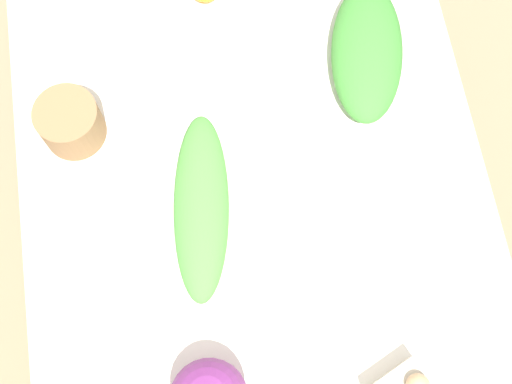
{
  "coord_description": "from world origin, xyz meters",
  "views": [
    {
      "loc": [
        0.44,
        -0.07,
        2.13
      ],
      "look_at": [
        0.0,
        0.0,
        0.76
      ],
      "focal_mm": 50.0,
      "sensor_mm": 36.0,
      "label": 1
    }
  ],
  "objects": [
    {
      "name": "ground_plane",
      "position": [
        0.0,
        0.0,
        0.0
      ],
      "size": [
        8.0,
        8.0,
        0.0
      ],
      "primitive_type": "plane",
      "color": "#937A5B"
    },
    {
      "name": "dining_table",
      "position": [
        0.0,
        0.0,
        0.65
      ],
      "size": [
        1.5,
        0.96,
        0.74
      ],
      "color": "silver",
      "rests_on": "ground_plane"
    },
    {
      "name": "greens_bunch_scallion",
      "position": [
        -0.27,
        0.28,
        0.78
      ],
      "size": [
        0.36,
        0.22,
        0.08
      ],
      "primitive_type": "ellipsoid",
      "rotation": [
        0.0,
        0.0,
        6.06
      ],
      "color": "#3D8433",
      "rests_on": "dining_table"
    },
    {
      "name": "greens_bunch_chard",
      "position": [
        0.02,
        -0.11,
        0.77
      ],
      "size": [
        0.4,
        0.16,
        0.07
      ],
      "primitive_type": "ellipsoid",
      "rotation": [
        0.0,
        0.0,
        3.0
      ],
      "color": "#4C933D",
      "rests_on": "dining_table"
    },
    {
      "name": "paper_bag",
      "position": [
        -0.2,
        -0.35,
        0.79
      ],
      "size": [
        0.13,
        0.13,
        0.1
      ],
      "primitive_type": "cylinder",
      "color": "olive",
      "rests_on": "dining_table"
    }
  ]
}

